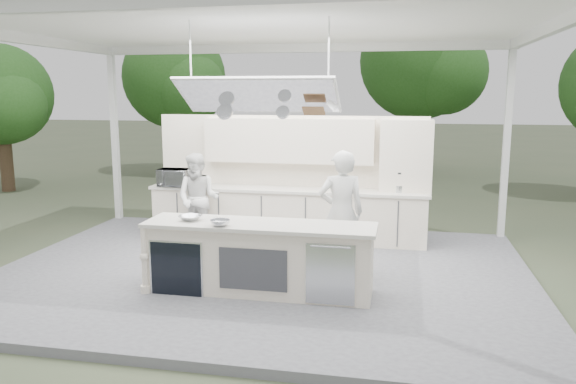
% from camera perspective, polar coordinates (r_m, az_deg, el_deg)
% --- Properties ---
extents(ground, '(90.00, 90.00, 0.00)m').
position_cam_1_polar(ground, '(8.66, -2.66, -8.68)').
color(ground, '#444B33').
rests_on(ground, ground).
extents(stage_deck, '(8.00, 6.00, 0.12)m').
position_cam_1_polar(stage_deck, '(8.64, -2.66, -8.31)').
color(stage_deck, slate).
rests_on(stage_deck, ground).
extents(tent, '(8.20, 6.20, 3.86)m').
position_cam_1_polar(tent, '(8.24, -2.88, 16.53)').
color(tent, white).
rests_on(tent, ground).
extents(demo_island, '(3.10, 0.79, 0.95)m').
position_cam_1_polar(demo_island, '(7.59, -3.07, -6.68)').
color(demo_island, beige).
rests_on(demo_island, stage_deck).
extents(back_counter, '(5.08, 0.72, 0.95)m').
position_cam_1_polar(back_counter, '(10.28, -0.11, -2.19)').
color(back_counter, beige).
rests_on(back_counter, stage_deck).
extents(back_wall_unit, '(5.05, 0.48, 2.25)m').
position_cam_1_polar(back_wall_unit, '(10.25, 2.57, 3.30)').
color(back_wall_unit, beige).
rests_on(back_wall_unit, stage_deck).
extents(tree_cluster, '(19.55, 9.40, 5.85)m').
position_cam_1_polar(tree_cluster, '(17.86, 4.56, 11.66)').
color(tree_cluster, '#4D3726').
rests_on(tree_cluster, ground).
extents(head_chef, '(0.77, 0.60, 1.84)m').
position_cam_1_polar(head_chef, '(8.29, 5.42, -2.10)').
color(head_chef, silver).
rests_on(head_chef, stage_deck).
extents(sous_chef, '(0.79, 0.61, 1.62)m').
position_cam_1_polar(sous_chef, '(10.04, -9.10, -0.69)').
color(sous_chef, silver).
rests_on(sous_chef, stage_deck).
extents(toaster_oven, '(0.58, 0.40, 0.32)m').
position_cam_1_polar(toaster_oven, '(10.60, -11.43, 1.45)').
color(toaster_oven, '#B1B4B8').
rests_on(toaster_oven, back_counter).
extents(bowl_large, '(0.36, 0.36, 0.07)m').
position_cam_1_polar(bowl_large, '(7.73, -9.90, -2.60)').
color(bowl_large, silver).
rests_on(bowl_large, demo_island).
extents(bowl_small, '(0.33, 0.33, 0.08)m').
position_cam_1_polar(bowl_small, '(7.36, -6.91, -3.12)').
color(bowl_small, silver).
rests_on(bowl_small, demo_island).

